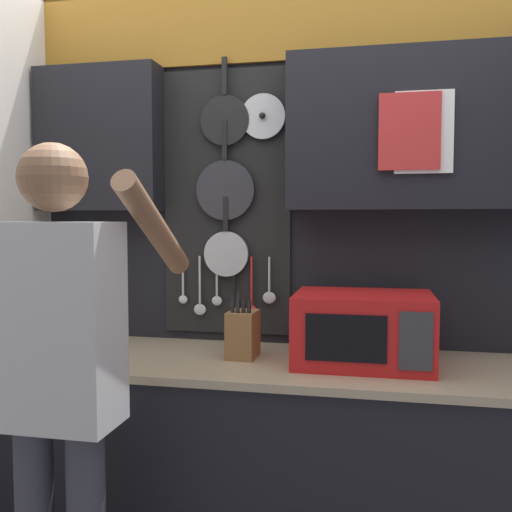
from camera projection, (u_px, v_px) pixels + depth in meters
name	position (u px, v px, depth m)	size (l,w,h in m)	color
base_cabinet_counter	(261.00, 475.00, 2.28)	(2.20, 0.66, 0.93)	black
back_wall_unit	(280.00, 212.00, 2.50)	(2.77, 0.23, 2.52)	black
microwave	(363.00, 329.00, 2.19)	(0.52, 0.39, 0.27)	red
knife_block	(243.00, 334.00, 2.29)	(0.12, 0.15, 0.27)	brown
utensil_crock	(53.00, 329.00, 2.46)	(0.12, 0.12, 0.34)	white
person	(59.00, 366.00, 1.78)	(0.54, 0.61, 1.72)	#383842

